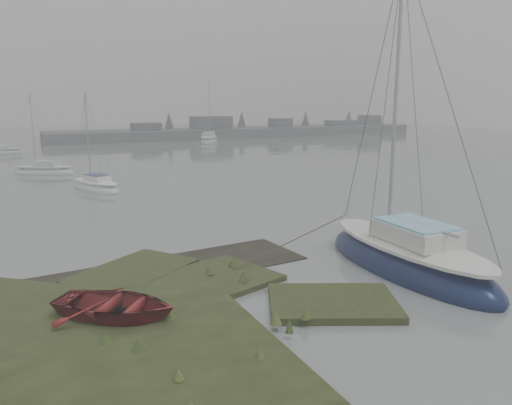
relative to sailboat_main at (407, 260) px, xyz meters
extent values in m
plane|color=slate|center=(-4.50, 29.02, -0.34)|extent=(160.00, 160.00, 0.00)
cube|color=#4C4F51|center=(21.50, 61.02, 0.26)|extent=(60.00, 8.00, 1.60)
cube|color=#424247|center=(5.50, 60.02, 1.06)|extent=(4.00, 3.00, 2.20)
cube|color=#424247|center=(15.50, 60.02, 1.46)|extent=(6.00, 3.00, 3.00)
cube|color=#424247|center=(27.50, 60.02, 1.21)|extent=(3.00, 3.00, 2.50)
cube|color=#424247|center=(39.50, 60.02, 0.96)|extent=(5.00, 3.00, 2.00)
cube|color=#424247|center=(45.50, 60.02, 1.36)|extent=(3.00, 3.00, 2.80)
cone|color=#384238|center=(9.50, 62.02, 1.86)|extent=(2.00, 2.00, 3.50)
cone|color=#384238|center=(21.50, 62.02, 1.86)|extent=(2.00, 2.00, 3.50)
cone|color=#384238|center=(33.50, 62.02, 1.86)|extent=(2.00, 2.00, 3.50)
cone|color=#384238|center=(42.50, 62.02, 1.86)|extent=(2.00, 2.00, 3.50)
ellipsoid|color=#0B1335|center=(0.00, 0.02, -0.21)|extent=(2.77, 7.91, 1.91)
ellipsoid|color=silver|center=(0.00, 0.02, 0.55)|extent=(2.23, 6.89, 0.54)
cube|color=silver|center=(-0.01, -0.32, 1.02)|extent=(1.75, 2.73, 0.56)
cube|color=#7AB3CA|center=(-0.01, -0.32, 1.34)|extent=(1.63, 2.51, 0.09)
cylinder|color=#939399|center=(0.03, 1.03, 5.43)|extent=(0.12, 0.12, 8.97)
cylinder|color=#939399|center=(-0.01, -0.54, 1.34)|extent=(0.18, 3.14, 0.10)
ellipsoid|color=silver|center=(-7.21, 20.49, -0.26)|extent=(3.27, 4.94, 1.14)
ellipsoid|color=white|center=(-7.21, 20.49, 0.19)|extent=(2.75, 4.26, 0.32)
cube|color=white|center=(-7.13, 20.31, 0.48)|extent=(1.56, 1.88, 0.34)
cube|color=#14164B|center=(-7.13, 20.31, 0.67)|extent=(1.45, 1.73, 0.05)
cylinder|color=#939399|center=(-7.45, 21.05, 3.12)|extent=(0.07, 0.07, 5.38)
cylinder|color=#939399|center=(-7.08, 20.19, 0.67)|extent=(0.79, 1.76, 0.06)
ellipsoid|color=silver|center=(-9.82, 29.72, -0.26)|extent=(4.92, 3.66, 1.16)
ellipsoid|color=silver|center=(-9.82, 29.72, 0.20)|extent=(4.23, 3.09, 0.33)
cube|color=silver|center=(-9.64, 29.63, 0.49)|extent=(1.92, 1.68, 0.34)
cube|color=#AAB0B5|center=(-9.64, 29.63, 0.68)|extent=(1.77, 1.55, 0.05)
cylinder|color=#939399|center=(-10.36, 30.02, 3.16)|extent=(0.07, 0.07, 5.44)
cylinder|color=#939399|center=(-9.52, 29.56, 0.68)|extent=(1.70, 0.97, 0.06)
ellipsoid|color=silver|center=(12.29, 52.35, -0.23)|extent=(5.09, 6.89, 1.61)
ellipsoid|color=white|center=(12.29, 52.35, 0.42)|extent=(4.30, 5.93, 0.46)
cube|color=white|center=(12.15, 52.10, 0.82)|extent=(2.34, 2.68, 0.47)
cube|color=silver|center=(12.15, 52.10, 1.08)|extent=(2.16, 2.47, 0.08)
cylinder|color=#939399|center=(12.70, 53.10, 4.55)|extent=(0.10, 0.10, 7.60)
cylinder|color=#939399|center=(12.06, 51.93, 1.08)|extent=(1.34, 2.38, 0.09)
cube|color=white|center=(-13.11, 47.61, 0.49)|extent=(1.72, 1.16, 0.34)
cube|color=#B5BBC2|center=(-13.11, 47.61, 0.68)|extent=(1.58, 1.08, 0.05)
cylinder|color=#939399|center=(-12.97, 47.60, 0.68)|extent=(1.91, 0.23, 0.06)
imported|color=maroon|center=(-9.67, -0.07, 0.21)|extent=(3.90, 3.77, 0.66)
camera|label=1|loc=(-11.57, -12.32, 5.28)|focal=35.00mm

